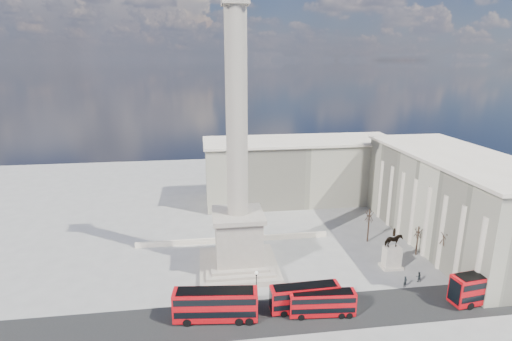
{
  "coord_description": "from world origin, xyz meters",
  "views": [
    {
      "loc": [
        -5.87,
        -60.36,
        36.63
      ],
      "look_at": [
        2.84,
        2.27,
        19.15
      ],
      "focal_mm": 28.0,
      "sensor_mm": 36.0,
      "label": 1
    }
  ],
  "objects_px": {
    "nelsons_column": "(238,201)",
    "pedestrian_crossing": "(323,287)",
    "red_bus_c": "(305,297)",
    "pedestrian_walking": "(405,282)",
    "equestrian_statue": "(392,254)",
    "red_bus_a": "(216,305)",
    "red_bus_b": "(322,303)",
    "victorian_lamp": "(256,285)",
    "red_bus_d": "(487,286)",
    "pedestrian_standing": "(419,277)"
  },
  "relations": [
    {
      "from": "red_bus_a",
      "to": "victorian_lamp",
      "type": "xyz_separation_m",
      "value": [
        6.29,
        2.96,
        0.84
      ]
    },
    {
      "from": "equestrian_statue",
      "to": "pedestrian_standing",
      "type": "distance_m",
      "value": 5.97
    },
    {
      "from": "equestrian_statue",
      "to": "pedestrian_crossing",
      "type": "xyz_separation_m",
      "value": [
        -14.7,
        -5.71,
        -1.89
      ]
    },
    {
      "from": "red_bus_a",
      "to": "victorian_lamp",
      "type": "distance_m",
      "value": 7.01
    },
    {
      "from": "red_bus_c",
      "to": "pedestrian_walking",
      "type": "height_order",
      "value": "red_bus_c"
    },
    {
      "from": "nelsons_column",
      "to": "red_bus_c",
      "type": "relative_size",
      "value": 4.73
    },
    {
      "from": "pedestrian_walking",
      "to": "red_bus_b",
      "type": "bearing_deg",
      "value": 171.67
    },
    {
      "from": "equestrian_statue",
      "to": "red_bus_d",
      "type": "bearing_deg",
      "value": -50.25
    },
    {
      "from": "red_bus_a",
      "to": "red_bus_b",
      "type": "height_order",
      "value": "red_bus_a"
    },
    {
      "from": "nelsons_column",
      "to": "red_bus_a",
      "type": "xyz_separation_m",
      "value": [
        -4.65,
        -14.72,
        -10.33
      ]
    },
    {
      "from": "red_bus_d",
      "to": "victorian_lamp",
      "type": "bearing_deg",
      "value": 166.32
    },
    {
      "from": "red_bus_d",
      "to": "red_bus_c",
      "type": "bearing_deg",
      "value": 169.44
    },
    {
      "from": "pedestrian_standing",
      "to": "pedestrian_crossing",
      "type": "height_order",
      "value": "pedestrian_standing"
    },
    {
      "from": "red_bus_a",
      "to": "pedestrian_crossing",
      "type": "bearing_deg",
      "value": 22.96
    },
    {
      "from": "red_bus_b",
      "to": "pedestrian_walking",
      "type": "distance_m",
      "value": 16.99
    },
    {
      "from": "nelsons_column",
      "to": "red_bus_a",
      "type": "bearing_deg",
      "value": -107.55
    },
    {
      "from": "red_bus_b",
      "to": "pedestrian_walking",
      "type": "relative_size",
      "value": 5.1
    },
    {
      "from": "nelsons_column",
      "to": "red_bus_b",
      "type": "bearing_deg",
      "value": -55.04
    },
    {
      "from": "red_bus_c",
      "to": "equestrian_statue",
      "type": "height_order",
      "value": "equestrian_statue"
    },
    {
      "from": "red_bus_b",
      "to": "pedestrian_standing",
      "type": "xyz_separation_m",
      "value": [
        19.15,
        6.82,
        -1.17
      ]
    },
    {
      "from": "red_bus_b",
      "to": "pedestrian_walking",
      "type": "bearing_deg",
      "value": 23.7
    },
    {
      "from": "nelsons_column",
      "to": "equestrian_statue",
      "type": "relative_size",
      "value": 6.38
    },
    {
      "from": "red_bus_c",
      "to": "equestrian_statue",
      "type": "distance_m",
      "value": 21.6
    },
    {
      "from": "red_bus_d",
      "to": "red_bus_b",
      "type": "bearing_deg",
      "value": 172.55
    },
    {
      "from": "red_bus_a",
      "to": "red_bus_c",
      "type": "xyz_separation_m",
      "value": [
        13.38,
        0.61,
        -0.36
      ]
    },
    {
      "from": "pedestrian_walking",
      "to": "red_bus_a",
      "type": "bearing_deg",
      "value": 160.87
    },
    {
      "from": "pedestrian_crossing",
      "to": "equestrian_statue",
      "type": "bearing_deg",
      "value": -117.98
    },
    {
      "from": "nelsons_column",
      "to": "red_bus_a",
      "type": "height_order",
      "value": "nelsons_column"
    },
    {
      "from": "red_bus_b",
      "to": "victorian_lamp",
      "type": "height_order",
      "value": "victorian_lamp"
    },
    {
      "from": "victorian_lamp",
      "to": "pedestrian_walking",
      "type": "distance_m",
      "value": 25.52
    },
    {
      "from": "victorian_lamp",
      "to": "pedestrian_standing",
      "type": "xyz_separation_m",
      "value": [
        28.47,
        2.91,
        -2.51
      ]
    },
    {
      "from": "red_bus_b",
      "to": "pedestrian_walking",
      "type": "height_order",
      "value": "red_bus_b"
    },
    {
      "from": "red_bus_c",
      "to": "pedestrian_crossing",
      "type": "height_order",
      "value": "red_bus_c"
    },
    {
      "from": "red_bus_c",
      "to": "pedestrian_standing",
      "type": "bearing_deg",
      "value": 12.12
    },
    {
      "from": "equestrian_statue",
      "to": "victorian_lamp",
      "type": "bearing_deg",
      "value": -162.81
    },
    {
      "from": "red_bus_a",
      "to": "red_bus_d",
      "type": "height_order",
      "value": "red_bus_d"
    },
    {
      "from": "nelsons_column",
      "to": "equestrian_statue",
      "type": "distance_m",
      "value": 29.72
    },
    {
      "from": "pedestrian_crossing",
      "to": "red_bus_d",
      "type": "bearing_deg",
      "value": -153.41
    },
    {
      "from": "red_bus_c",
      "to": "pedestrian_crossing",
      "type": "bearing_deg",
      "value": 46.29
    },
    {
      "from": "red_bus_c",
      "to": "pedestrian_walking",
      "type": "bearing_deg",
      "value": 10.55
    },
    {
      "from": "pedestrian_standing",
      "to": "red_bus_d",
      "type": "bearing_deg",
      "value": 141.61
    },
    {
      "from": "equestrian_statue",
      "to": "red_bus_c",
      "type": "bearing_deg",
      "value": -151.2
    },
    {
      "from": "equestrian_statue",
      "to": "pedestrian_standing",
      "type": "relative_size",
      "value": 4.3
    },
    {
      "from": "nelsons_column",
      "to": "red_bus_c",
      "type": "height_order",
      "value": "nelsons_column"
    },
    {
      "from": "victorian_lamp",
      "to": "pedestrian_crossing",
      "type": "relative_size",
      "value": 3.61
    },
    {
      "from": "equestrian_statue",
      "to": "pedestrian_walking",
      "type": "relative_size",
      "value": 4.01
    },
    {
      "from": "pedestrian_standing",
      "to": "pedestrian_crossing",
      "type": "distance_m",
      "value": 17.16
    },
    {
      "from": "nelsons_column",
      "to": "pedestrian_crossing",
      "type": "relative_size",
      "value": 31.02
    },
    {
      "from": "red_bus_a",
      "to": "red_bus_c",
      "type": "bearing_deg",
      "value": 8.79
    },
    {
      "from": "red_bus_b",
      "to": "nelsons_column",
      "type": "bearing_deg",
      "value": 129.64
    }
  ]
}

